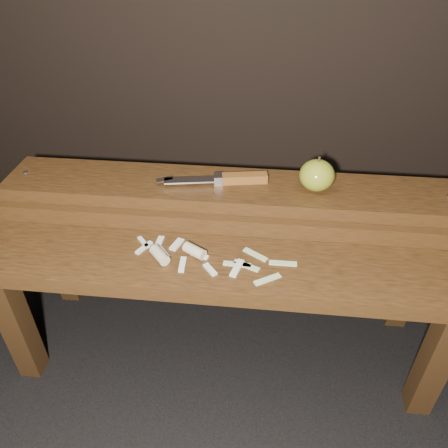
# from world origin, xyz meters

# --- Properties ---
(ground) EXTENTS (60.00, 60.00, 0.00)m
(ground) POSITION_xyz_m (0.00, 0.00, 0.00)
(ground) COLOR black
(bench_front_tier) EXTENTS (1.20, 0.20, 0.42)m
(bench_front_tier) POSITION_xyz_m (0.00, -0.06, 0.35)
(bench_front_tier) COLOR black
(bench_front_tier) RESTS_ON ground
(bench_rear_tier) EXTENTS (1.20, 0.21, 0.50)m
(bench_rear_tier) POSITION_xyz_m (0.00, 0.17, 0.41)
(bench_rear_tier) COLOR black
(bench_rear_tier) RESTS_ON ground
(apple) EXTENTS (0.09, 0.09, 0.09)m
(apple) POSITION_xyz_m (0.23, 0.17, 0.54)
(apple) COLOR olive
(apple) RESTS_ON bench_rear_tier
(knife) EXTENTS (0.29, 0.08, 0.03)m
(knife) POSITION_xyz_m (0.00, 0.18, 0.51)
(knife) COLOR brown
(knife) RESTS_ON bench_rear_tier
(apple_scraps) EXTENTS (0.39, 0.15, 0.03)m
(apple_scraps) POSITION_xyz_m (-0.07, -0.04, 0.43)
(apple_scraps) COLOR beige
(apple_scraps) RESTS_ON bench_front_tier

